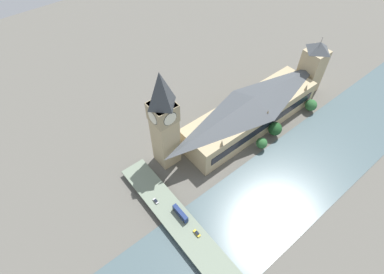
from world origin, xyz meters
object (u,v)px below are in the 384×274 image
car_northbound_tail (197,233)px  victoria_tower (312,67)px  double_decker_bus_mid (180,213)px  parliament_hall (251,112)px  car_northbound_lead (156,201)px  road_bridge (203,251)px  clock_tower (164,120)px

car_northbound_tail → victoria_tower: bearing=-74.6°
double_decker_bus_mid → car_northbound_tail: (-14.31, -0.32, -1.96)m
parliament_hall → car_northbound_tail: (-41.64, 85.00, -8.77)m
parliament_hall → car_northbound_lead: parliament_hall is taller
parliament_hall → car_northbound_lead: bearing=97.0°
victoria_tower → car_northbound_tail: (-41.69, 151.74, -16.74)m
victoria_tower → road_bridge: victoria_tower is taller
road_bridge → double_decker_bus_mid: double_decker_bus_mid is taller
car_northbound_lead → double_decker_bus_mid: bearing=-159.8°
parliament_hall → victoria_tower: victoria_tower is taller
double_decker_bus_mid → car_northbound_lead: bearing=20.2°
car_northbound_lead → car_northbound_tail: size_ratio=0.86×
parliament_hall → car_northbound_tail: 95.05m
road_bridge → double_decker_bus_mid: (23.25, -2.94, 3.51)m
parliament_hall → victoria_tower: size_ratio=2.31×
double_decker_bus_mid → car_northbound_tail: double_decker_bus_mid is taller
victoria_tower → double_decker_bus_mid: (-27.38, 152.06, -14.79)m
clock_tower → victoria_tower: 133.87m
parliament_hall → road_bridge: size_ratio=0.77×
double_decker_bus_mid → parliament_hall: bearing=-72.2°
victoria_tower → car_northbound_tail: bearing=105.4°
car_northbound_lead → clock_tower: bearing=-47.0°
victoria_tower → double_decker_bus_mid: 155.21m
victoria_tower → road_bridge: size_ratio=0.33×
parliament_hall → clock_tower: (12.85, 65.57, 23.89)m
clock_tower → double_decker_bus_mid: size_ratio=6.07×
clock_tower → car_northbound_lead: size_ratio=17.68×
road_bridge → double_decker_bus_mid: size_ratio=11.97×
road_bridge → car_northbound_tail: car_northbound_tail is taller
clock_tower → road_bridge: size_ratio=0.51×
double_decker_bus_mid → car_northbound_lead: (16.19, 5.96, -1.97)m
parliament_hall → victoria_tower: (0.05, -66.74, 7.98)m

